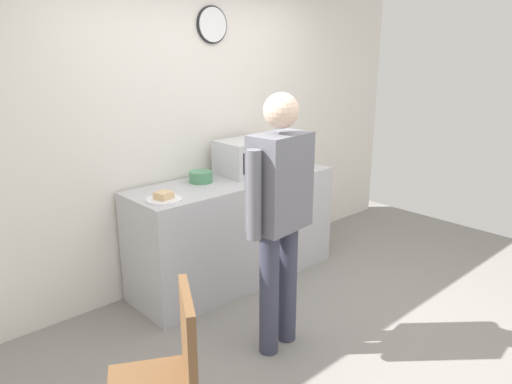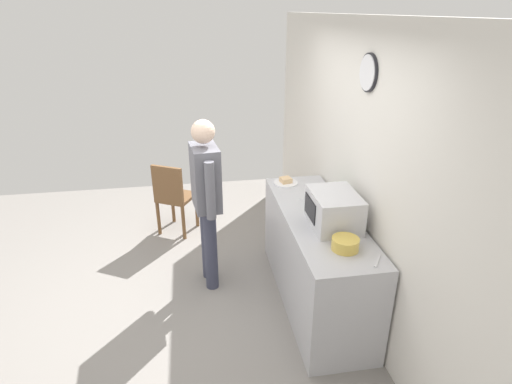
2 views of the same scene
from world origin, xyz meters
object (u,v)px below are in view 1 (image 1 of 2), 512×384
object	(u,v)px
sandwich_plate	(164,198)
person_standing	(280,206)
salad_bowl	(281,162)
wooden_chair	(167,377)
fork_utensil	(210,186)
microwave	(247,157)
spoon_utensil	(283,160)
cereal_bowl	(201,177)

from	to	relation	value
sandwich_plate	person_standing	bearing A→B (deg)	-69.23
salad_bowl	wooden_chair	distance (m)	2.60
sandwich_plate	salad_bowl	size ratio (longest dim) A/B	1.21
fork_utensil	person_standing	xyz separation A→B (m)	(-0.15, -0.95, 0.09)
wooden_chair	microwave	bearing A→B (deg)	39.04
microwave	sandwich_plate	bearing A→B (deg)	-169.08
fork_utensil	spoon_utensil	xyz separation A→B (m)	(1.09, 0.25, 0.00)
spoon_utensil	salad_bowl	bearing A→B (deg)	-139.18
spoon_utensil	wooden_chair	world-z (taller)	wooden_chair
spoon_utensil	fork_utensil	bearing A→B (deg)	-167.26
fork_utensil	wooden_chair	distance (m)	1.87
sandwich_plate	cereal_bowl	xyz separation A→B (m)	(0.50, 0.23, 0.03)
salad_bowl	fork_utensil	size ratio (longest dim) A/B	1.26
sandwich_plate	fork_utensil	size ratio (longest dim) A/B	1.52
person_standing	wooden_chair	distance (m)	1.27
salad_bowl	wooden_chair	size ratio (longest dim) A/B	0.23
microwave	cereal_bowl	size ratio (longest dim) A/B	2.56
salad_bowl	cereal_bowl	distance (m)	0.87
cereal_bowl	sandwich_plate	bearing A→B (deg)	-155.03
microwave	sandwich_plate	world-z (taller)	microwave
microwave	wooden_chair	distance (m)	2.33
person_standing	fork_utensil	bearing A→B (deg)	80.77
person_standing	cereal_bowl	bearing A→B (deg)	80.88
spoon_utensil	person_standing	world-z (taller)	person_standing
cereal_bowl	person_standing	xyz separation A→B (m)	(-0.18, -1.10, 0.05)
fork_utensil	microwave	bearing A→B (deg)	11.73
sandwich_plate	person_standing	size ratio (longest dim) A/B	0.15
microwave	spoon_utensil	bearing A→B (deg)	13.58
sandwich_plate	fork_utensil	world-z (taller)	sandwich_plate
microwave	spoon_utensil	size ratio (longest dim) A/B	2.94
sandwich_plate	spoon_utensil	world-z (taller)	sandwich_plate
microwave	wooden_chair	xyz separation A→B (m)	(-1.76, -1.43, -0.55)
salad_bowl	cereal_bowl	world-z (taller)	salad_bowl
cereal_bowl	fork_utensil	xyz separation A→B (m)	(-0.02, -0.15, -0.04)
person_standing	wooden_chair	size ratio (longest dim) A/B	1.85
microwave	salad_bowl	size ratio (longest dim) A/B	2.34
microwave	wooden_chair	bearing A→B (deg)	-140.96
salad_bowl	microwave	bearing A→B (deg)	175.13
cereal_bowl	spoon_utensil	xyz separation A→B (m)	(1.07, 0.10, -0.04)
sandwich_plate	wooden_chair	size ratio (longest dim) A/B	0.28
sandwich_plate	cereal_bowl	bearing A→B (deg)	24.97
wooden_chair	fork_utensil	bearing A→B (deg)	46.36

